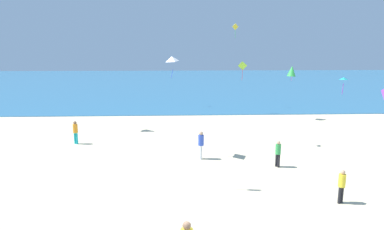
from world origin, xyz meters
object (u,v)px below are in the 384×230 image
object	(u,v)px
kite_teal	(344,79)
kite_yellow	(235,27)
kite_green	(292,71)
person_5	(278,152)
person_1	(342,184)
kite_white	(172,59)
kite_lime	(242,66)
person_0	(75,131)
person_2	(201,143)

from	to	relation	value
kite_teal	kite_yellow	world-z (taller)	kite_yellow
kite_yellow	kite_green	world-z (taller)	kite_yellow
kite_teal	kite_green	size ratio (longest dim) A/B	0.71
person_5	kite_teal	world-z (taller)	kite_teal
person_1	kite_green	distance (m)	17.25
kite_white	person_5	bearing A→B (deg)	-21.25
person_5	person_1	bearing A→B (deg)	75.76
kite_green	kite_lime	size ratio (longest dim) A/B	0.73
person_5	kite_lime	world-z (taller)	kite_lime
person_0	kite_lime	xyz separation A→B (m)	(13.11, 10.02, 3.70)
kite_lime	person_0	bearing A→B (deg)	-142.62
person_2	kite_yellow	xyz separation A→B (m)	(4.68, 16.94, 7.45)
person_2	kite_yellow	size ratio (longest dim) A/B	1.10
person_1	kite_green	world-z (taller)	kite_green
kite_yellow	kite_white	size ratio (longest dim) A/B	1.19
person_0	person_1	distance (m)	16.61
person_0	person_5	size ratio (longest dim) A/B	1.07
kite_yellow	person_5	bearing A→B (deg)	-91.80
person_1	kite_lime	xyz separation A→B (m)	(-0.61, 19.36, 3.77)
kite_teal	kite_white	size ratio (longest dim) A/B	0.74
person_2	kite_lime	bearing A→B (deg)	76.28
person_2	kite_lime	size ratio (longest dim) A/B	0.91
person_5	kite_green	size ratio (longest dim) A/B	1.11
person_2	kite_white	bearing A→B (deg)	162.61
person_0	kite_green	size ratio (longest dim) A/B	1.19
person_0	person_1	size ratio (longest dim) A/B	1.08
kite_green	kite_white	size ratio (longest dim) A/B	1.05
person_0	kite_teal	xyz separation A→B (m)	(15.74, -4.67, 3.87)
person_2	person_5	size ratio (longest dim) A/B	1.12
person_5	kite_green	distance (m)	13.50
person_1	kite_green	bearing A→B (deg)	-43.89
kite_lime	kite_teal	bearing A→B (deg)	-79.87
person_2	person_0	bearing A→B (deg)	163.52
person_2	person_5	distance (m)	4.37
person_5	kite_white	world-z (taller)	kite_white
kite_teal	kite_yellow	distance (m)	18.74
kite_yellow	kite_lime	world-z (taller)	kite_yellow
kite_white	kite_teal	bearing A→B (deg)	-12.05
person_5	kite_yellow	xyz separation A→B (m)	(0.58, 18.45, 7.56)
kite_yellow	kite_green	distance (m)	8.50
person_2	kite_lime	distance (m)	14.78
kite_green	kite_white	distance (m)	14.46
person_1	person_5	size ratio (longest dim) A/B	0.99
person_0	kite_yellow	distance (m)	20.12
kite_white	kite_yellow	bearing A→B (deg)	68.67
person_0	kite_yellow	size ratio (longest dim) A/B	1.05
person_0	kite_white	bearing A→B (deg)	96.84
person_0	kite_white	size ratio (longest dim) A/B	1.24
kite_white	kite_green	bearing A→B (deg)	43.75
person_2	person_1	bearing A→B (deg)	-40.84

